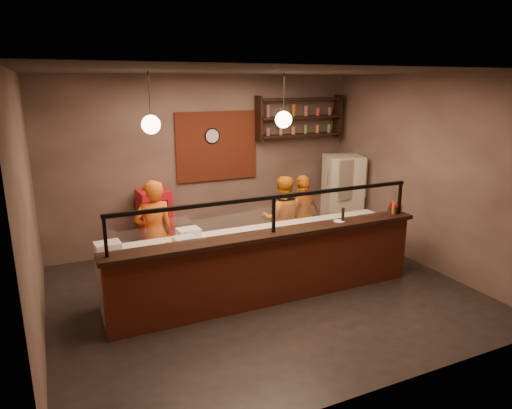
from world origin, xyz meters
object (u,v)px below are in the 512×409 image
cook_right (303,216)px  pepper_mill (343,215)px  cook_left (154,234)px  red_cooler (155,224)px  fridge (342,197)px  cook_mid (283,219)px  wall_clock (212,136)px  condiment_caddy (395,209)px  pizza_dough (263,231)px

cook_right → pepper_mill: 1.48m
cook_left → pepper_mill: (2.55, -1.28, 0.33)m
cook_right → red_cooler: size_ratio=1.20×
fridge → pepper_mill: 2.51m
cook_left → cook_mid: (2.26, 0.09, -0.07)m
wall_clock → condiment_caddy: (2.10, -2.69, -0.99)m
wall_clock → cook_right: (1.22, -1.34, -1.35)m
wall_clock → pizza_dough: (-0.01, -2.26, -1.19)m
wall_clock → cook_mid: size_ratio=0.20×
fridge → red_cooler: (-3.72, 0.40, -0.21)m
wall_clock → fridge: 2.89m
wall_clock → pepper_mill: wall_clock is taller
red_cooler → pizza_dough: bearing=-62.7°
cook_left → condiment_caddy: (3.58, -1.23, 0.28)m
red_cooler → pepper_mill: bearing=-51.3°
cook_left → cook_mid: 2.27m
cook_left → condiment_caddy: bearing=154.7°
cook_mid → wall_clock: bearing=-38.1°
cook_right → pepper_mill: cook_right is taller
cook_mid → pepper_mill: 1.45m
cook_right → pepper_mill: size_ratio=7.15×
cook_left → pepper_mill: 2.87m
fridge → wall_clock: bearing=-179.6°
cook_left → cook_mid: size_ratio=1.10×
pizza_dough → condiment_caddy: condiment_caddy is taller
cook_left → pepper_mill: cook_left is taller
pizza_dough → pepper_mill: pepper_mill is taller
wall_clock → pepper_mill: size_ratio=1.43×
cook_mid → condiment_caddy: size_ratio=8.25×
red_cooler → pizza_dough: red_cooler is taller
condiment_caddy → fridge: bearing=78.6°
cook_left → fridge: (3.98, 0.75, -0.00)m
fridge → pepper_mill: bearing=-108.9°
cook_right → red_cooler: 2.65m
wall_clock → red_cooler: 1.94m
wall_clock → cook_left: (-1.48, -1.47, -1.26)m
wall_clock → fridge: (2.50, -0.71, -1.27)m
cook_left → cook_right: cook_left is taller
cook_mid → pizza_dough: cook_mid is taller
cook_left → fridge: bearing=-175.7°
wall_clock → cook_left: size_ratio=0.18×
cook_mid → pepper_mill: size_ratio=7.27×
condiment_caddy → cook_right: bearing=123.0°
wall_clock → cook_mid: (0.78, -1.38, -1.34)m
cook_mid → condiment_caddy: (1.32, -1.31, 0.35)m
cook_left → pizza_dough: size_ratio=3.43×
condiment_caddy → pepper_mill: bearing=-177.2°
wall_clock → condiment_caddy: bearing=-52.1°
cook_left → red_cooler: cook_left is taller
cook_right → pizza_dough: bearing=15.7°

